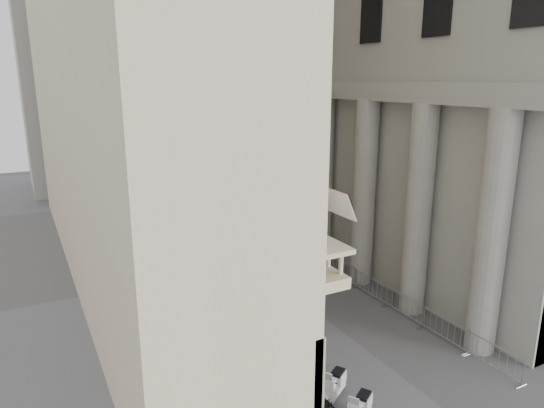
% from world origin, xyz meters
% --- Properties ---
extents(far_building, '(22.00, 10.00, 30.00)m').
position_xyz_m(far_building, '(0.00, 48.00, 15.00)').
color(far_building, '#AFADA5').
rests_on(far_building, ground).
extents(iron_fence, '(0.30, 28.00, 1.40)m').
position_xyz_m(iron_fence, '(-4.30, 18.00, 0.00)').
color(iron_fence, black).
rests_on(iron_fence, ground).
extents(blue_awning, '(1.60, 3.00, 3.00)m').
position_xyz_m(blue_awning, '(4.15, 26.00, 0.00)').
color(blue_awning, navy).
rests_on(blue_awning, ground).
extents(scooter_2, '(1.48, 1.22, 1.50)m').
position_xyz_m(scooter_2, '(-3.09, 6.05, 0.00)').
color(scooter_2, silver).
rests_on(scooter_2, ground).
extents(scooter_3, '(1.48, 1.22, 1.50)m').
position_xyz_m(scooter_3, '(-3.09, 7.50, 0.00)').
color(scooter_3, silver).
rests_on(scooter_3, ground).
extents(scooter_4, '(1.48, 1.22, 1.50)m').
position_xyz_m(scooter_4, '(-3.09, 8.96, 0.00)').
color(scooter_4, silver).
rests_on(scooter_4, ground).
extents(scooter_5, '(1.48, 1.22, 1.50)m').
position_xyz_m(scooter_5, '(-3.09, 10.41, 0.00)').
color(scooter_5, silver).
rests_on(scooter_5, ground).
extents(scooter_6, '(1.48, 1.22, 1.50)m').
position_xyz_m(scooter_6, '(-3.09, 11.86, 0.00)').
color(scooter_6, silver).
rests_on(scooter_6, ground).
extents(scooter_7, '(1.48, 1.22, 1.50)m').
position_xyz_m(scooter_7, '(-3.09, 13.31, 0.00)').
color(scooter_7, silver).
rests_on(scooter_7, ground).
extents(scooter_8, '(1.48, 1.22, 1.50)m').
position_xyz_m(scooter_8, '(-3.09, 14.76, 0.00)').
color(scooter_8, silver).
rests_on(scooter_8, ground).
extents(scooter_9, '(1.48, 1.22, 1.50)m').
position_xyz_m(scooter_9, '(-3.09, 16.22, 0.00)').
color(scooter_9, silver).
rests_on(scooter_9, ground).
extents(scooter_10, '(1.48, 1.22, 1.50)m').
position_xyz_m(scooter_10, '(-3.09, 17.67, 0.00)').
color(scooter_10, silver).
rests_on(scooter_10, ground).
extents(scooter_11, '(1.48, 1.22, 1.50)m').
position_xyz_m(scooter_11, '(-3.09, 19.12, 0.00)').
color(scooter_11, silver).
rests_on(scooter_11, ground).
extents(scooter_12, '(1.48, 1.22, 1.50)m').
position_xyz_m(scooter_12, '(-3.09, 20.57, 0.00)').
color(scooter_12, silver).
rests_on(scooter_12, ground).
extents(scooter_13, '(1.48, 1.22, 1.50)m').
position_xyz_m(scooter_13, '(-3.09, 22.03, 0.00)').
color(scooter_13, silver).
rests_on(scooter_13, ground).
extents(scooter_14, '(1.48, 1.22, 1.50)m').
position_xyz_m(scooter_14, '(-3.09, 23.48, 0.00)').
color(scooter_14, silver).
rests_on(scooter_14, ground).
extents(scooter_15, '(1.48, 1.22, 1.50)m').
position_xyz_m(scooter_15, '(-3.09, 24.93, 0.00)').
color(scooter_15, silver).
rests_on(scooter_15, ground).
extents(barrier_0, '(0.60, 2.40, 1.10)m').
position_xyz_m(barrier_0, '(3.46, 4.64, 0.00)').
color(barrier_0, '#9FA1A6').
rests_on(barrier_0, ground).
extents(barrier_1, '(0.60, 2.40, 1.10)m').
position_xyz_m(barrier_1, '(3.46, 7.14, 0.00)').
color(barrier_1, '#9FA1A6').
rests_on(barrier_1, ground).
extents(barrier_2, '(0.60, 2.40, 1.10)m').
position_xyz_m(barrier_2, '(3.46, 9.64, 0.00)').
color(barrier_2, '#9FA1A6').
rests_on(barrier_2, ground).
extents(barrier_3, '(0.60, 2.40, 1.10)m').
position_xyz_m(barrier_3, '(3.46, 12.14, 0.00)').
color(barrier_3, '#9FA1A6').
rests_on(barrier_3, ground).
extents(barrier_4, '(0.60, 2.40, 1.10)m').
position_xyz_m(barrier_4, '(3.46, 14.64, 0.00)').
color(barrier_4, '#9FA1A6').
rests_on(barrier_4, ground).
extents(barrier_5, '(0.60, 2.40, 1.10)m').
position_xyz_m(barrier_5, '(3.46, 17.14, 0.00)').
color(barrier_5, '#9FA1A6').
rests_on(barrier_5, ground).
extents(barrier_6, '(0.60, 2.40, 1.10)m').
position_xyz_m(barrier_6, '(3.46, 19.64, 0.00)').
color(barrier_6, '#9FA1A6').
rests_on(barrier_6, ground).
extents(barrier_7, '(0.60, 2.40, 1.10)m').
position_xyz_m(barrier_7, '(3.46, 22.14, 0.00)').
color(barrier_7, '#9FA1A6').
rests_on(barrier_7, ground).
extents(barrier_8, '(0.60, 2.40, 1.10)m').
position_xyz_m(barrier_8, '(3.46, 24.64, 0.00)').
color(barrier_8, '#9FA1A6').
rests_on(barrier_8, ground).
extents(security_tent, '(3.58, 3.58, 2.91)m').
position_xyz_m(security_tent, '(-2.32, 20.00, 2.43)').
color(security_tent, silver).
rests_on(security_tent, ground).
extents(street_lamp, '(2.86, 0.50, 8.80)m').
position_xyz_m(street_lamp, '(-2.60, 22.27, 5.28)').
color(street_lamp, gray).
rests_on(street_lamp, ground).
extents(info_kiosk, '(0.33, 0.90, 1.88)m').
position_xyz_m(info_kiosk, '(-2.49, 24.36, 0.95)').
color(info_kiosk, black).
rests_on(info_kiosk, ground).
extents(pedestrian_a, '(0.70, 0.54, 1.72)m').
position_xyz_m(pedestrian_a, '(1.65, 24.11, 0.86)').
color(pedestrian_a, '#0D1435').
rests_on(pedestrian_a, ground).
extents(pedestrian_b, '(1.04, 0.94, 1.74)m').
position_xyz_m(pedestrian_b, '(3.00, 27.53, 0.87)').
color(pedestrian_b, black).
rests_on(pedestrian_b, ground).
extents(pedestrian_c, '(1.00, 0.74, 1.86)m').
position_xyz_m(pedestrian_c, '(-2.00, 26.64, 0.93)').
color(pedestrian_c, black).
rests_on(pedestrian_c, ground).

